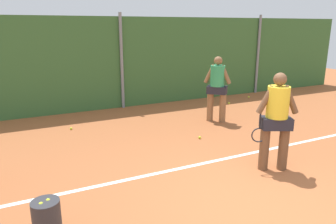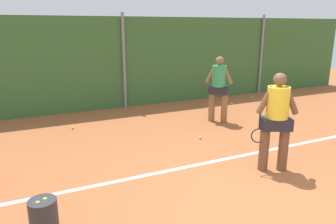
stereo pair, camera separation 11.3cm
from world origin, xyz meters
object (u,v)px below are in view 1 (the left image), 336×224
Objects in this scene: player_backcourt_far at (217,86)px; tennis_ball_0 at (71,128)px; ball_hopper at (47,216)px; tennis_ball_4 at (229,103)px; tennis_ball_1 at (249,97)px; tennis_ball_2 at (200,137)px; player_foreground_near at (276,117)px.

tennis_ball_0 is (-3.85, 1.02, -1.00)m from player_backcourt_far.
ball_hopper reaches higher than tennis_ball_4.
tennis_ball_1 is 5.07m from tennis_ball_2.
player_foreground_near is 27.87× the size of tennis_ball_1.
ball_hopper reaches higher than tennis_ball_1.
tennis_ball_2 is at bearing -37.89° from tennis_ball_0.
player_foreground_near is 6.38m from tennis_ball_1.
ball_hopper is at bearing 29.60° from player_foreground_near.
player_backcourt_far is 1.87m from tennis_ball_2.
player_backcourt_far is at bearing -144.94° from tennis_ball_1.
ball_hopper is 4.50m from tennis_ball_0.
tennis_ball_1 is 1.00× the size of tennis_ball_4.
ball_hopper is at bearing -148.14° from tennis_ball_2.
ball_hopper is at bearing -103.31° from tennis_ball_0.
tennis_ball_0 is at bearing 76.69° from ball_hopper.
tennis_ball_4 is at bearing -90.78° from player_backcourt_far.
player_foreground_near is 27.87× the size of tennis_ball_0.
player_backcourt_far is at bearing -79.08° from player_foreground_near.
tennis_ball_1 is at bearing 37.15° from tennis_ball_2.
tennis_ball_2 is (-0.35, 2.04, -1.00)m from player_foreground_near.
player_backcourt_far reaches higher than tennis_ball_1.
player_foreground_near reaches higher than player_backcourt_far.
player_backcourt_far is 27.75× the size of tennis_ball_1.
player_foreground_near is 1.00× the size of player_backcourt_far.
player_foreground_near is at bearing -53.78° from tennis_ball_0.
tennis_ball_1 is 1.37m from tennis_ball_4.
player_backcourt_far is 5.97m from ball_hopper.
player_backcourt_far is at bearing 41.77° from tennis_ball_2.
tennis_ball_2 is at bearing -54.29° from player_foreground_near.
player_backcourt_far is 27.75× the size of tennis_ball_4.
ball_hopper reaches higher than tennis_ball_0.
player_backcourt_far reaches higher than tennis_ball_0.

